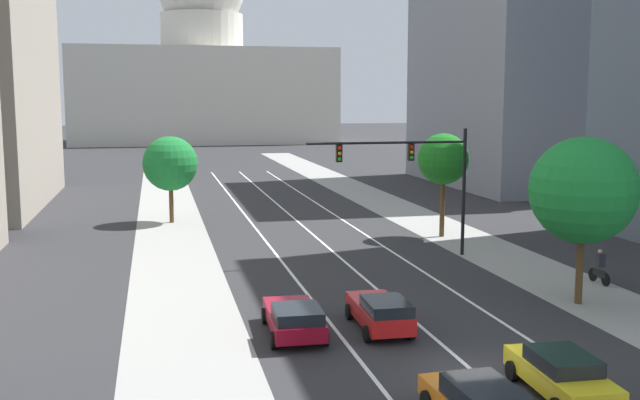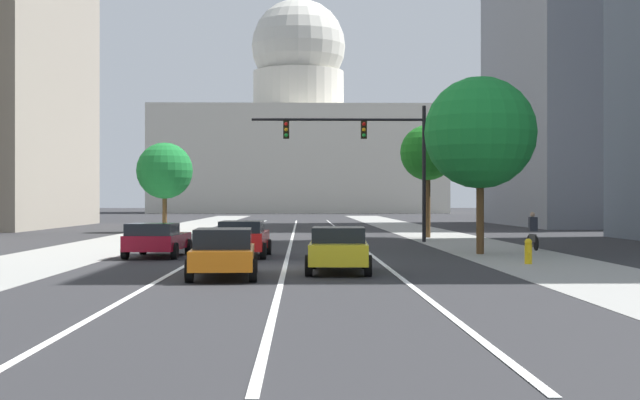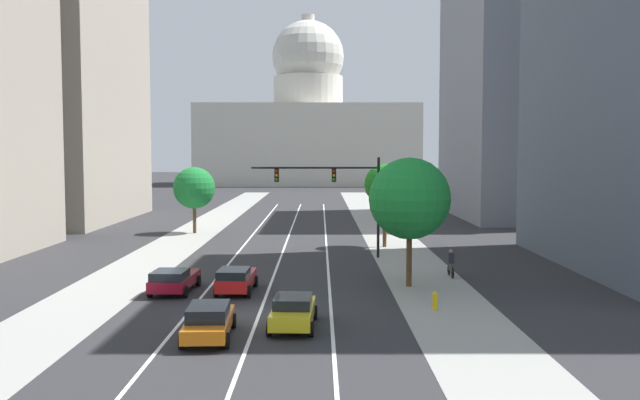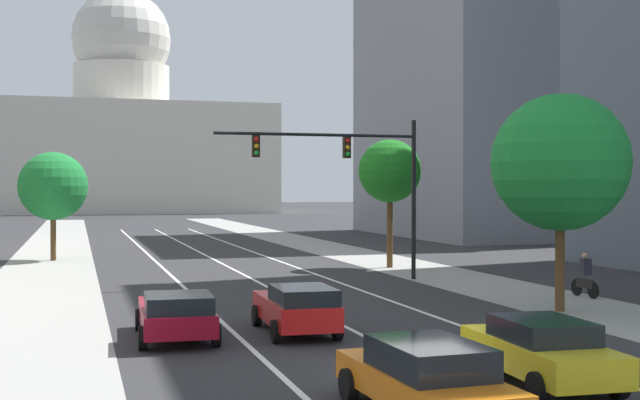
{
  "view_description": "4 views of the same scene",
  "coord_description": "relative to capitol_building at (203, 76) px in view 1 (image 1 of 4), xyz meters",
  "views": [
    {
      "loc": [
        -10.18,
        -21.78,
        9.06
      ],
      "look_at": [
        -1.89,
        15.39,
        3.83
      ],
      "focal_mm": 41.69,
      "sensor_mm": 36.0,
      "label": 1
    },
    {
      "loc": [
        0.56,
        -30.02,
        2.24
      ],
      "look_at": [
        1.71,
        25.33,
        2.28
      ],
      "focal_mm": 50.09,
      "sensor_mm": 36.0,
      "label": 2
    },
    {
      "loc": [
        2.9,
        -31.88,
        7.69
      ],
      "look_at": [
        2.79,
        25.84,
        3.69
      ],
      "focal_mm": 38.36,
      "sensor_mm": 36.0,
      "label": 3
    },
    {
      "loc": [
        -7.79,
        -17.99,
        4.17
      ],
      "look_at": [
        1.53,
        14.0,
        3.74
      ],
      "focal_mm": 47.0,
      "sensor_mm": 36.0,
      "label": 4
    }
  ],
  "objects": [
    {
      "name": "ground_plane",
      "position": [
        0.0,
        -95.22,
        -13.63
      ],
      "size": [
        400.0,
        400.0,
        0.0
      ],
      "primitive_type": "plane",
      "color": "#2B2B2D"
    },
    {
      "name": "sidewalk_left",
      "position": [
        -9.24,
        -100.22,
        -13.63
      ],
      "size": [
        4.75,
        130.0,
        0.01
      ],
      "primitive_type": "cube",
      "color": "gray",
      "rests_on": "ground"
    },
    {
      "name": "sidewalk_right",
      "position": [
        9.24,
        -100.22,
        -13.63
      ],
      "size": [
        4.75,
        130.0,
        0.01
      ],
      "primitive_type": "cube",
      "color": "gray",
      "rests_on": "ground"
    },
    {
      "name": "lane_stripe_left",
      "position": [
        -3.43,
        -110.22,
        -13.62
      ],
      "size": [
        0.16,
        90.0,
        0.01
      ],
      "primitive_type": "cube",
      "color": "white",
      "rests_on": "ground"
    },
    {
      "name": "lane_stripe_center",
      "position": [
        0.0,
        -110.22,
        -13.62
      ],
      "size": [
        0.16,
        90.0,
        0.01
      ],
      "primitive_type": "cube",
      "color": "white",
      "rests_on": "ground"
    },
    {
      "name": "lane_stripe_right",
      "position": [
        3.43,
        -110.22,
        -13.62
      ],
      "size": [
        0.16,
        90.0,
        0.01
      ],
      "primitive_type": "cube",
      "color": "white",
      "rests_on": "ground"
    },
    {
      "name": "office_tower_far_right",
      "position": [
        29.05,
        -84.72,
        2.0
      ],
      "size": [
        19.91,
        26.05,
        31.21
      ],
      "color": "gray",
      "rests_on": "ground"
    },
    {
      "name": "capitol_building",
      "position": [
        0.0,
        0.0,
        0.0
      ],
      "size": [
        52.11,
        26.56,
        40.87
      ],
      "color": "beige",
      "rests_on": "ground"
    },
    {
      "name": "car_yellow",
      "position": [
        1.71,
        -137.44,
        -12.89
      ],
      "size": [
        2.13,
        4.52,
        1.42
      ],
      "rotation": [
        0.0,
        0.0,
        1.53
      ],
      "color": "yellow",
      "rests_on": "ground"
    },
    {
      "name": "car_red",
      "position": [
        -1.72,
        -129.99,
        -12.86
      ],
      "size": [
        2.04,
        4.43,
        1.46
      ],
      "rotation": [
        0.0,
        0.0,
        1.54
      ],
      "color": "red",
      "rests_on": "ground"
    },
    {
      "name": "car_crimson",
      "position": [
        -5.16,
        -129.92,
        -12.91
      ],
      "size": [
        2.27,
        4.68,
        1.37
      ],
      "rotation": [
        0.0,
        0.0,
        1.53
      ],
      "color": "maroon",
      "rests_on": "ground"
    },
    {
      "name": "traffic_signal_mast",
      "position": [
        4.26,
        -117.37,
        -8.44
      ],
      "size": [
        9.38,
        0.39,
        7.36
      ],
      "color": "black",
      "rests_on": "ground"
    },
    {
      "name": "cyclist",
      "position": [
        11.01,
        -125.21,
        -12.78
      ],
      "size": [
        0.37,
        1.7,
        1.72
      ],
      "rotation": [
        0.0,
        0.0,
        1.6
      ],
      "color": "black",
      "rests_on": "ground"
    },
    {
      "name": "street_tree_mid_left",
      "position": [
        -9.11,
        -102.11,
        -9.29
      ],
      "size": [
        3.98,
        3.98,
        6.34
      ],
      "color": "#51381E",
      "rests_on": "ground"
    },
    {
      "name": "street_tree_far_right",
      "position": [
        8.18,
        -111.65,
        -8.53
      ],
      "size": [
        3.35,
        3.35,
        6.81
      ],
      "color": "#51381E",
      "rests_on": "ground"
    },
    {
      "name": "street_tree_mid_right",
      "position": [
        8.02,
        -128.18,
        -8.56
      ],
      "size": [
        4.69,
        4.69,
        7.43
      ],
      "color": "#51381E",
      "rests_on": "ground"
    }
  ]
}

